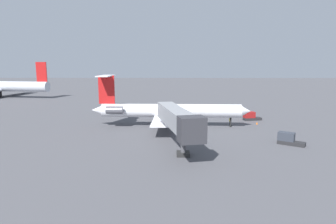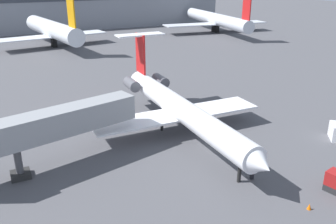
{
  "view_description": "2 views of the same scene",
  "coord_description": "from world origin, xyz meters",
  "px_view_note": "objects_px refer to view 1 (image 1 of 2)",
  "views": [
    {
      "loc": [
        -56.82,
        4.58,
        12.42
      ],
      "look_at": [
        1.32,
        5.38,
        2.54
      ],
      "focal_mm": 30.35,
      "sensor_mm": 36.0,
      "label": 1
    },
    {
      "loc": [
        -20.4,
        -30.05,
        18.24
      ],
      "look_at": [
        -2.83,
        4.54,
        3.24
      ],
      "focal_mm": 38.52,
      "sensor_mm": 36.0,
      "label": 2
    }
  ],
  "objects_px": {
    "traffic_cone_near": "(257,123)",
    "regional_jet": "(166,110)",
    "jet_bridge": "(179,120)",
    "ground_crew_marshaller": "(230,121)",
    "baggage_tug_lead": "(288,139)",
    "cargo_container_uld": "(209,110)",
    "baggage_tug_trailing": "(251,117)"
  },
  "relations": [
    {
      "from": "traffic_cone_near",
      "to": "baggage_tug_lead",
      "type": "bearing_deg",
      "value": -178.34
    },
    {
      "from": "traffic_cone_near",
      "to": "regional_jet",
      "type": "bearing_deg",
      "value": 96.74
    },
    {
      "from": "regional_jet",
      "to": "baggage_tug_lead",
      "type": "xyz_separation_m",
      "value": [
        -12.79,
        -19.33,
        -2.47
      ]
    },
    {
      "from": "regional_jet",
      "to": "ground_crew_marshaller",
      "type": "relative_size",
      "value": 18.85
    },
    {
      "from": "regional_jet",
      "to": "baggage_tug_lead",
      "type": "relative_size",
      "value": 7.72
    },
    {
      "from": "baggage_tug_lead",
      "to": "traffic_cone_near",
      "type": "xyz_separation_m",
      "value": [
        15.02,
        0.43,
        -0.56
      ]
    },
    {
      "from": "jet_bridge",
      "to": "ground_crew_marshaller",
      "type": "height_order",
      "value": "jet_bridge"
    },
    {
      "from": "regional_jet",
      "to": "traffic_cone_near",
      "type": "distance_m",
      "value": 19.27
    },
    {
      "from": "baggage_tug_lead",
      "to": "cargo_container_uld",
      "type": "height_order",
      "value": "baggage_tug_lead"
    },
    {
      "from": "baggage_tug_lead",
      "to": "cargo_container_uld",
      "type": "distance_m",
      "value": 29.85
    },
    {
      "from": "regional_jet",
      "to": "ground_crew_marshaller",
      "type": "bearing_deg",
      "value": -85.41
    },
    {
      "from": "regional_jet",
      "to": "cargo_container_uld",
      "type": "height_order",
      "value": "regional_jet"
    },
    {
      "from": "jet_bridge",
      "to": "traffic_cone_near",
      "type": "bearing_deg",
      "value": -42.93
    },
    {
      "from": "traffic_cone_near",
      "to": "baggage_tug_trailing",
      "type": "bearing_deg",
      "value": 2.52
    },
    {
      "from": "regional_jet",
      "to": "jet_bridge",
      "type": "bearing_deg",
      "value": -172.38
    },
    {
      "from": "regional_jet",
      "to": "cargo_container_uld",
      "type": "relative_size",
      "value": 10.22
    },
    {
      "from": "regional_jet",
      "to": "cargo_container_uld",
      "type": "distance_m",
      "value": 19.15
    },
    {
      "from": "baggage_tug_lead",
      "to": "baggage_tug_trailing",
      "type": "height_order",
      "value": "same"
    },
    {
      "from": "ground_crew_marshaller",
      "to": "baggage_tug_lead",
      "type": "xyz_separation_m",
      "value": [
        -13.83,
        -6.32,
        -0.02
      ]
    },
    {
      "from": "baggage_tug_trailing",
      "to": "traffic_cone_near",
      "type": "height_order",
      "value": "baggage_tug_trailing"
    },
    {
      "from": "traffic_cone_near",
      "to": "ground_crew_marshaller",
      "type": "bearing_deg",
      "value": 101.41
    },
    {
      "from": "regional_jet",
      "to": "ground_crew_marshaller",
      "type": "xyz_separation_m",
      "value": [
        1.04,
        -13.01,
        -2.45
      ]
    },
    {
      "from": "ground_crew_marshaller",
      "to": "baggage_tug_lead",
      "type": "relative_size",
      "value": 0.41
    },
    {
      "from": "jet_bridge",
      "to": "baggage_tug_lead",
      "type": "height_order",
      "value": "jet_bridge"
    },
    {
      "from": "baggage_tug_lead",
      "to": "regional_jet",
      "type": "bearing_deg",
      "value": 56.52
    },
    {
      "from": "baggage_tug_lead",
      "to": "traffic_cone_near",
      "type": "distance_m",
      "value": 15.04
    },
    {
      "from": "jet_bridge",
      "to": "traffic_cone_near",
      "type": "height_order",
      "value": "jet_bridge"
    },
    {
      "from": "baggage_tug_lead",
      "to": "baggage_tug_trailing",
      "type": "bearing_deg",
      "value": 1.85
    },
    {
      "from": "ground_crew_marshaller",
      "to": "traffic_cone_near",
      "type": "xyz_separation_m",
      "value": [
        1.19,
        -5.89,
        -0.58
      ]
    },
    {
      "from": "ground_crew_marshaller",
      "to": "cargo_container_uld",
      "type": "distance_m",
      "value": 14.91
    },
    {
      "from": "jet_bridge",
      "to": "traffic_cone_near",
      "type": "relative_size",
      "value": 32.24
    },
    {
      "from": "cargo_container_uld",
      "to": "traffic_cone_near",
      "type": "bearing_deg",
      "value": -148.52
    }
  ]
}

